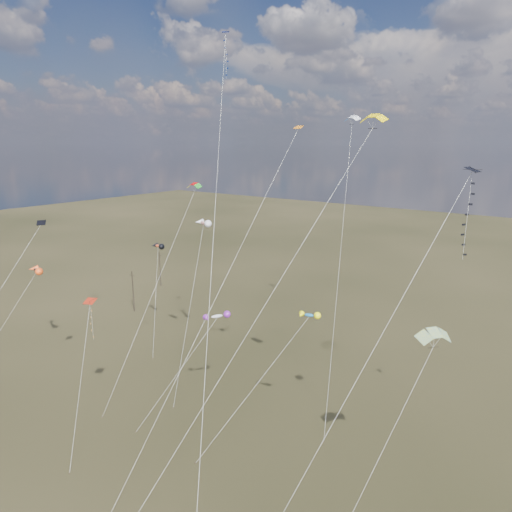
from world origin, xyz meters
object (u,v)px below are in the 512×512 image
Objects in this scene: utility_pole_far at (160,269)px; diamond_black_high at (455,233)px; parafoil_yellow at (372,119)px; novelty_black_orange at (36,270)px; utility_pole_near at (133,291)px.

diamond_black_high is at bearing -25.69° from utility_pole_far.
utility_pole_far is 79.06m from diamond_black_high.
novelty_black_orange is at bearing -173.13° from parafoil_yellow.
novelty_black_orange is (-57.25, -0.81, -12.11)m from diamond_black_high.
utility_pole_far is 0.57× the size of novelty_black_orange.
parafoil_yellow is at bearing 150.30° from diamond_black_high.
utility_pole_near is 67.00m from diamond_black_high.
utility_pole_far is (-8.00, 14.00, 0.00)m from utility_pole_near.
novelty_black_orange is (3.36, -19.81, 9.19)m from utility_pole_near.
diamond_black_high is 58.52m from novelty_black_orange.
diamond_black_high is at bearing -29.70° from parafoil_yellow.
diamond_black_high reaches higher than utility_pole_near.
novelty_black_orange is at bearing -80.36° from utility_pole_near.
parafoil_yellow is (59.80, -27.98, 29.51)m from utility_pole_far.
utility_pole_near is 22.10m from novelty_black_orange.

